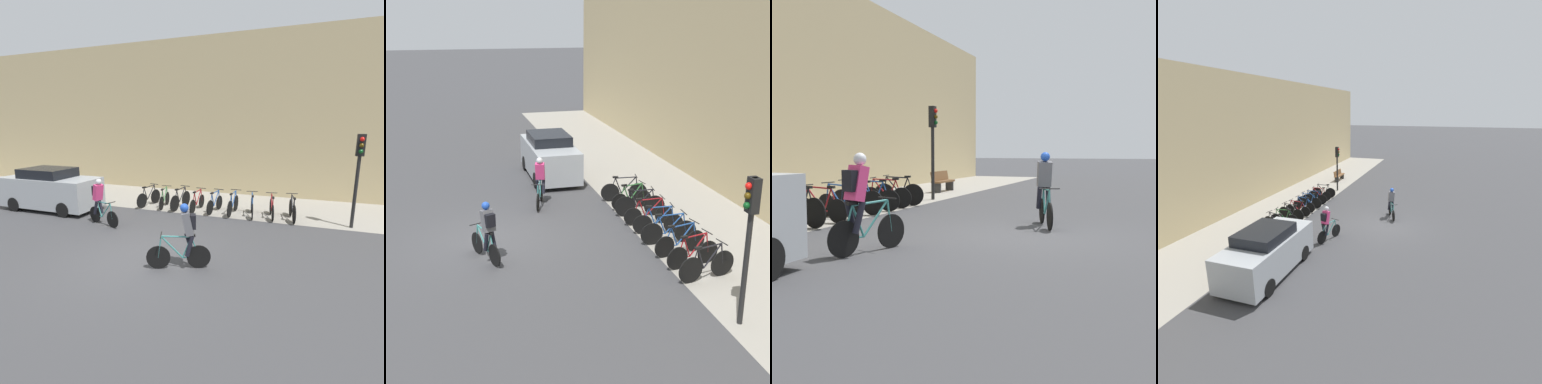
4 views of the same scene
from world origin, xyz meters
TOP-DOWN VIEW (x-y plane):
  - ground at (0.00, 0.00)m, footprint 200.00×200.00m
  - kerb_strip at (0.00, 6.75)m, footprint 44.00×4.50m
  - building_facade at (0.00, 9.30)m, footprint 44.00×0.60m
  - cyclist_pink at (-2.87, 2.13)m, footprint 1.62×0.64m
  - cyclist_grey at (1.45, -0.16)m, footprint 1.58×0.71m
  - parked_bike_0 at (-2.42, 5.16)m, footprint 0.48×1.69m
  - parked_bike_1 at (-1.62, 5.16)m, footprint 0.46×1.56m
  - parked_bike_2 at (-0.82, 5.16)m, footprint 0.46×1.72m
  - parked_bike_3 at (-0.03, 5.16)m, footprint 0.46×1.66m
  - parked_bike_4 at (0.77, 5.16)m, footprint 0.46×1.60m
  - parked_bike_5 at (1.56, 5.16)m, footprint 0.46×1.75m
  - parked_bike_6 at (2.36, 5.16)m, footprint 0.48×1.68m
  - parked_bike_7 at (3.16, 5.16)m, footprint 0.46×1.64m
  - parked_bike_8 at (3.95, 5.16)m, footprint 0.46×1.69m
  - traffic_light_pole at (6.04, 4.88)m, footprint 0.26×0.30m
  - bench at (9.35, 5.98)m, footprint 1.71×0.44m
  - parked_car at (-6.20, 3.19)m, footprint 4.30×1.84m

SIDE VIEW (x-z plane):
  - ground at x=0.00m, z-range 0.00..0.00m
  - kerb_strip at x=0.00m, z-range 0.00..0.01m
  - parked_bike_1 at x=-1.62m, z-range -0.09..0.85m
  - parked_bike_3 at x=-0.03m, z-range -0.09..0.85m
  - parked_bike_4 at x=0.77m, z-range -0.09..0.86m
  - parked_bike_6 at x=2.36m, z-range -0.09..0.87m
  - parked_bike_7 at x=3.16m, z-range -0.09..0.87m
  - parked_bike_0 at x=-2.42m, z-range -0.08..0.89m
  - parked_bike_5 at x=1.56m, z-range -0.08..0.90m
  - parked_bike_8 at x=3.95m, z-range -0.08..0.91m
  - parked_bike_2 at x=-0.82m, z-range -0.08..0.91m
  - bench at x=9.35m, z-range 0.02..0.92m
  - parked_car at x=-6.20m, z-range -0.03..1.82m
  - cyclist_pink at x=-2.87m, z-range 0.07..1.82m
  - cyclist_grey at x=1.45m, z-range 0.07..1.82m
  - traffic_light_pole at x=6.04m, z-range 0.66..4.05m
  - building_facade at x=0.00m, z-range 0.00..8.23m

